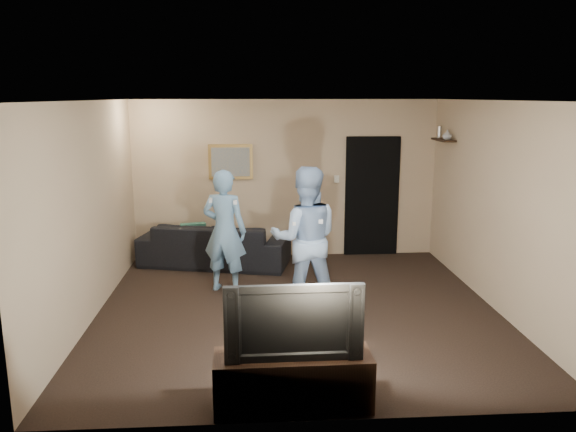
{
  "coord_description": "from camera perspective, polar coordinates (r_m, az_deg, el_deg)",
  "views": [
    {
      "loc": [
        -0.56,
        -6.69,
        2.65
      ],
      "look_at": [
        -0.1,
        0.3,
        1.15
      ],
      "focal_mm": 35.0,
      "sensor_mm": 36.0,
      "label": 1
    }
  ],
  "objects": [
    {
      "name": "tv_console",
      "position": [
        5.04,
        0.5,
        -16.37
      ],
      "size": [
        1.36,
        0.46,
        0.48
      ],
      "primitive_type": "cube",
      "rotation": [
        0.0,
        0.0,
        0.02
      ],
      "color": "black",
      "rests_on": "ground"
    },
    {
      "name": "wii_player_right",
      "position": [
        7.0,
        1.76,
        -2.33
      ],
      "size": [
        0.92,
        0.73,
        1.81
      ],
      "color": "#90ACD2",
      "rests_on": "ground"
    },
    {
      "name": "wall_right",
      "position": [
        7.48,
        20.48,
        0.91
      ],
      "size": [
        0.04,
        5.0,
        2.6
      ],
      "primitive_type": "cube",
      "color": "tan",
      "rests_on": "ground"
    },
    {
      "name": "doorway",
      "position": [
        9.52,
        8.51,
        1.98
      ],
      "size": [
        0.9,
        0.06,
        2.0
      ],
      "primitive_type": "cube",
      "color": "black",
      "rests_on": "ground"
    },
    {
      "name": "ground",
      "position": [
        7.22,
        0.98,
        -9.46
      ],
      "size": [
        5.0,
        5.0,
        0.0
      ],
      "primitive_type": "plane",
      "color": "black",
      "rests_on": "ground"
    },
    {
      "name": "painting_canvas",
      "position": [
        9.2,
        -5.86,
        5.48
      ],
      "size": [
        0.62,
        0.01,
        0.47
      ],
      "primitive_type": "cube",
      "color": "slate",
      "rests_on": "painting_frame"
    },
    {
      "name": "wall_front",
      "position": [
        4.44,
        3.68,
        -5.67
      ],
      "size": [
        5.0,
        0.04,
        2.6
      ],
      "primitive_type": "cube",
      "color": "tan",
      "rests_on": "ground"
    },
    {
      "name": "wall_left",
      "position": [
        7.1,
        -19.54,
        0.41
      ],
      "size": [
        0.04,
        5.0,
        2.6
      ],
      "primitive_type": "cube",
      "color": "tan",
      "rests_on": "ground"
    },
    {
      "name": "shelf_vase",
      "position": [
        8.86,
        15.87,
        7.94
      ],
      "size": [
        0.17,
        0.17,
        0.15
      ],
      "primitive_type": "imported",
      "rotation": [
        0.0,
        0.0,
        0.28
      ],
      "color": "#A9A9AE",
      "rests_on": "wall_shelf"
    },
    {
      "name": "sofa",
      "position": [
        9.04,
        -7.43,
        -2.81
      ],
      "size": [
        2.47,
        1.41,
        0.68
      ],
      "primitive_type": "imported",
      "rotation": [
        0.0,
        0.0,
        2.91
      ],
      "color": "black",
      "rests_on": "ground"
    },
    {
      "name": "wall_shelf",
      "position": [
        9.01,
        15.52,
        7.46
      ],
      "size": [
        0.2,
        0.6,
        0.03
      ],
      "primitive_type": "cube",
      "color": "black",
      "rests_on": "wall_right"
    },
    {
      "name": "wii_player_left",
      "position": [
        7.71,
        -6.46,
        -1.52
      ],
      "size": [
        0.72,
        0.58,
        1.69
      ],
      "color": "#6E9ABF",
      "rests_on": "ground"
    },
    {
      "name": "ceiling",
      "position": [
        6.71,
        1.06,
        11.66
      ],
      "size": [
        5.0,
        5.0,
        0.04
      ],
      "primitive_type": "cube",
      "color": "silver",
      "rests_on": "wall_back"
    },
    {
      "name": "painting_frame",
      "position": [
        9.23,
        -5.85,
        5.5
      ],
      "size": [
        0.72,
        0.05,
        0.57
      ],
      "primitive_type": "cube",
      "color": "olive",
      "rests_on": "wall_back"
    },
    {
      "name": "wall_back",
      "position": [
        9.3,
        -0.25,
        3.75
      ],
      "size": [
        5.0,
        0.04,
        2.6
      ],
      "primitive_type": "cube",
      "color": "tan",
      "rests_on": "ground"
    },
    {
      "name": "television",
      "position": [
        4.79,
        0.51,
        -10.33
      ],
      "size": [
        1.16,
        0.17,
        0.67
      ],
      "primitive_type": "imported",
      "rotation": [
        0.0,
        0.0,
        0.02
      ],
      "color": "black",
      "rests_on": "tv_console"
    },
    {
      "name": "shelf_figurine",
      "position": [
        9.2,
        15.13,
        8.22
      ],
      "size": [
        0.06,
        0.06,
        0.18
      ],
      "primitive_type": "cylinder",
      "color": "silver",
      "rests_on": "wall_shelf"
    },
    {
      "name": "throw_pillow",
      "position": [
        9.04,
        -9.59,
        -1.97
      ],
      "size": [
        0.42,
        0.22,
        0.4
      ],
      "primitive_type": "cube",
      "rotation": [
        0.0,
        0.0,
        0.25
      ],
      "color": "#1A5042",
      "rests_on": "sofa"
    },
    {
      "name": "light_switch",
      "position": [
        9.37,
        4.97,
        3.77
      ],
      "size": [
        0.08,
        0.02,
        0.12
      ],
      "primitive_type": "cube",
      "color": "silver",
      "rests_on": "wall_back"
    }
  ]
}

